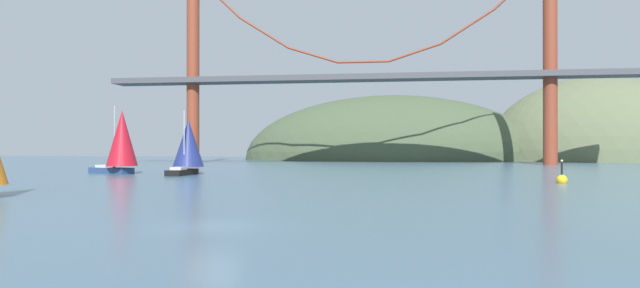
{
  "coord_description": "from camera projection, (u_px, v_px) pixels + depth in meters",
  "views": [
    {
      "loc": [
        8.85,
        -25.31,
        3.72
      ],
      "look_at": [
        0.0,
        33.29,
        3.99
      ],
      "focal_mm": 31.73,
      "sensor_mm": 36.0,
      "label": 1
    }
  ],
  "objects": [
    {
      "name": "headland_center",
      "position": [
        391.0,
        160.0,
        159.07
      ],
      "size": [
        83.95,
        44.0,
        36.28
      ],
      "primitive_type": "ellipsoid",
      "color": "#425138",
      "rests_on": "ground_plane"
    },
    {
      "name": "ground_plane",
      "position": [
        214.0,
        226.0,
        26.33
      ],
      "size": [
        360.0,
        360.0,
        0.0
      ],
      "primitive_type": "plane",
      "color": "#426075"
    },
    {
      "name": "sailboat_crimson_sail",
      "position": [
        121.0,
        141.0,
        77.03
      ],
      "size": [
        8.4,
        5.91,
        9.33
      ],
      "color": "navy",
      "rests_on": "ground_plane"
    },
    {
      "name": "suspension_bridge",
      "position": [
        363.0,
        71.0,
        120.35
      ],
      "size": [
        112.0,
        6.0,
        42.63
      ],
      "color": "brown",
      "rests_on": "ground_plane"
    },
    {
      "name": "headland_right",
      "position": [
        599.0,
        161.0,
        150.86
      ],
      "size": [
        59.73,
        44.0,
        45.08
      ],
      "primitive_type": "ellipsoid",
      "color": "#5B6647",
      "rests_on": "ground_plane"
    },
    {
      "name": "sailboat_navy_sail",
      "position": [
        188.0,
        146.0,
        75.58
      ],
      "size": [
        4.14,
        7.51,
        8.49
      ],
      "color": "black",
      "rests_on": "ground_plane"
    },
    {
      "name": "channel_buoy",
      "position": [
        562.0,
        179.0,
        57.66
      ],
      "size": [
        1.1,
        1.1,
        2.64
      ],
      "color": "gold",
      "rests_on": "ground_plane"
    }
  ]
}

